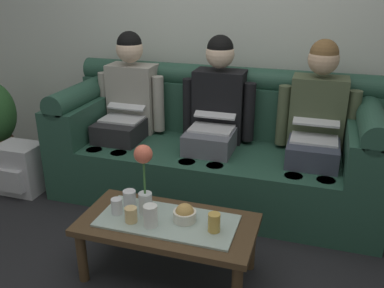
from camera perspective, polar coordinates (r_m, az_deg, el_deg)
The scene contains 14 objects.
ground_plane at distance 2.45m, azimuth -4.36°, elevation -19.06°, with size 14.00×14.00×0.00m, color black.
couch at distance 3.21m, azimuth 3.15°, elevation -0.76°, with size 2.40×0.88×0.96m.
person_left at distance 3.35m, azimuth -8.83°, elevation 5.24°, with size 0.56×0.67×1.22m.
person_middle at distance 3.11m, azimuth 3.24°, elevation 4.15°, with size 0.56×0.67×1.22m.
person_right at distance 3.02m, azimuth 16.61°, elevation 2.73°, with size 0.56×0.67×1.22m.
coffee_table at distance 2.36m, azimuth -3.37°, elevation -11.45°, with size 0.98×0.49×0.36m.
flower_vase at distance 2.29m, azimuth -6.56°, elevation -4.17°, with size 0.10×0.10×0.41m.
snack_bowl at distance 2.30m, azimuth -1.00°, elevation -9.56°, with size 0.13×0.13×0.10m.
cup_near_left at distance 2.47m, azimuth -8.54°, elevation -7.32°, with size 0.07×0.07×0.09m, color silver.
cup_near_right at distance 2.21m, azimuth 3.04°, elevation -10.67°, with size 0.07×0.07×0.10m, color gold.
cup_far_center at distance 2.32m, azimuth -8.34°, elevation -9.54°, with size 0.07×0.07×0.08m, color #DBB77A.
cup_far_left at distance 2.40m, azimuth -10.25°, elevation -8.37°, with size 0.06×0.06×0.09m, color silver.
cup_far_right at distance 2.26m, azimuth -5.70°, elevation -9.76°, with size 0.08×0.08×0.12m, color white.
backpack_left at distance 3.56m, azimuth -22.38°, elevation -3.17°, with size 0.33×0.30×0.40m.
Camera 1 is at (0.72, -1.71, 1.60)m, focal length 38.99 mm.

